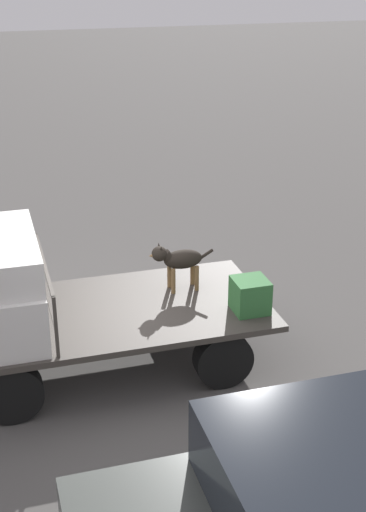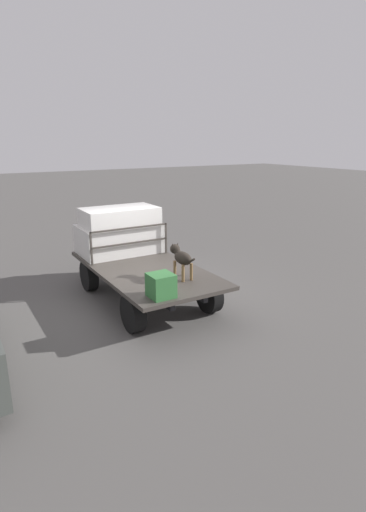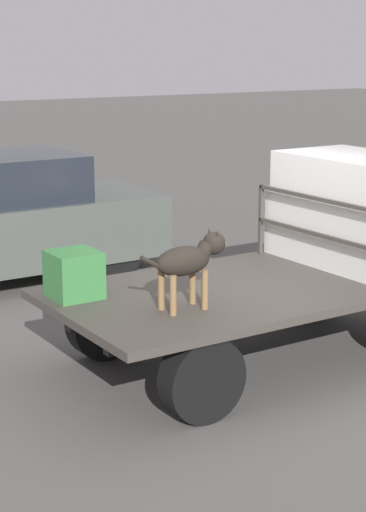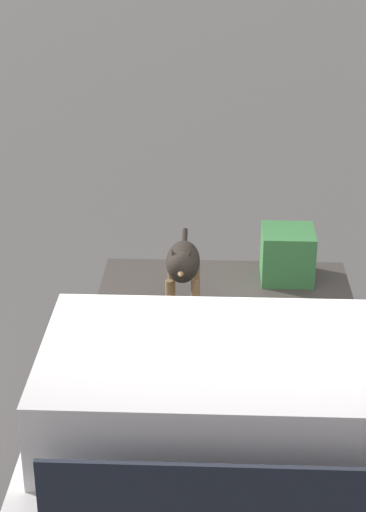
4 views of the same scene
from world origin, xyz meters
name	(u,v)px [view 4 (image 4 of 4)]	position (x,y,z in m)	size (l,w,h in m)	color
ground_plane	(223,489)	(0.00, 0.00, 0.00)	(80.00, 80.00, 0.00)	#514F4C
flatbed_truck	(225,419)	(0.00, 0.00, 0.59)	(4.14, 2.07, 0.79)	black
truck_cab	(229,462)	(1.38, 0.00, 1.33)	(1.22, 1.95, 1.14)	silver
truck_headboard	(228,391)	(0.73, 0.00, 1.31)	(0.04, 1.95, 0.77)	#3D3833
dog	(183,266)	(-1.04, -0.33, 1.23)	(0.89, 0.26, 0.69)	brown
cargo_crate	(287,254)	(-1.75, 0.52, 1.01)	(0.43, 0.43, 0.43)	#337038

